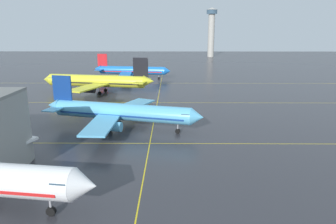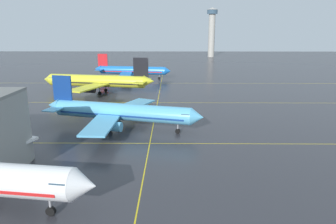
{
  "view_description": "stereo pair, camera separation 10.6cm",
  "coord_description": "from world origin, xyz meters",
  "views": [
    {
      "loc": [
        4.23,
        -25.71,
        22.56
      ],
      "look_at": [
        3.67,
        37.81,
        5.69
      ],
      "focal_mm": 33.68,
      "sensor_mm": 36.0,
      "label": 1
    },
    {
      "loc": [
        4.33,
        -25.71,
        22.56
      ],
      "look_at": [
        3.67,
        37.81,
        5.69
      ],
      "focal_mm": 33.68,
      "sensor_mm": 36.0,
      "label": 2
    }
  ],
  "objects": [
    {
      "name": "control_tower",
      "position": [
        36.98,
        237.59,
        22.47
      ],
      "size": [
        8.82,
        8.82,
        38.82
      ],
      "color": "#ADA89E",
      "rests_on": "ground"
    },
    {
      "name": "airliner_second_row",
      "position": [
        -7.41,
        43.98,
        4.06
      ],
      "size": [
        37.8,
        32.17,
        11.88
      ],
      "color": "#5BB7E5",
      "rests_on": "ground"
    },
    {
      "name": "airliner_third_row",
      "position": [
        -21.81,
        85.41,
        4.42
      ],
      "size": [
        41.52,
        35.4,
        12.93
      ],
      "color": "yellow",
      "rests_on": "ground"
    },
    {
      "name": "airliner_far_left_stand",
      "position": [
        -13.98,
        119.61,
        3.83
      ],
      "size": [
        36.08,
        30.83,
        11.22
      ],
      "color": "blue",
      "rests_on": "ground"
    },
    {
      "name": "taxiway_markings",
      "position": [
        0.0,
        52.53,
        0.0
      ],
      "size": [
        169.55,
        159.97,
        0.01
      ],
      "color": "yellow",
      "rests_on": "ground"
    }
  ]
}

